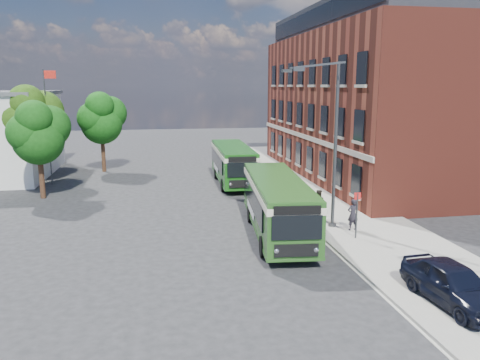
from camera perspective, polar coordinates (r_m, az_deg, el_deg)
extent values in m
plane|color=#252628|center=(27.06, -0.77, -5.27)|extent=(120.00, 120.00, 0.00)
cube|color=gray|center=(36.23, 8.09, -0.95)|extent=(6.00, 48.00, 0.15)
cube|color=beige|center=(35.41, 3.39, -1.25)|extent=(0.12, 48.00, 0.01)
cube|color=maroon|center=(41.80, 15.82, 8.59)|extent=(12.00, 26.00, 12.00)
cube|color=#B7AC9B|center=(39.72, 7.74, 5.31)|extent=(0.12, 26.00, 0.35)
cube|color=black|center=(42.10, 16.37, 18.27)|extent=(10.80, 24.80, 2.20)
cube|color=black|center=(40.04, 9.00, 18.95)|extent=(0.08, 24.00, 1.40)
cylinder|color=#3A3D40|center=(39.56, -22.38, 5.84)|extent=(0.10, 0.10, 9.00)
cube|color=red|center=(39.34, -22.19, 11.82)|extent=(0.90, 0.02, 0.60)
cylinder|color=#3A3D40|center=(26.51, 11.17, -5.51)|extent=(0.44, 0.44, 0.30)
cylinder|color=#3A3D40|center=(25.60, 11.54, 3.84)|extent=(0.18, 0.18, 9.00)
cube|color=#3A3D40|center=(24.41, 9.72, 13.67)|extent=(2.58, 0.46, 0.37)
cube|color=#3A3D40|center=(25.54, 8.78, 13.60)|extent=(2.58, 0.46, 0.37)
cube|color=#3A3D40|center=(23.55, 7.20, 13.22)|extent=(0.55, 0.22, 0.16)
cube|color=#3A3D40|center=(25.62, 5.72, 13.11)|extent=(0.55, 0.22, 0.16)
cylinder|color=#3A3D40|center=(24.42, 14.02, -4.43)|extent=(0.08, 0.08, 2.50)
cube|color=red|center=(24.15, 14.14, -1.92)|extent=(0.35, 0.04, 0.35)
cube|color=#27551D|center=(24.74, 4.54, -2.65)|extent=(3.48, 10.48, 2.45)
cube|color=#27551D|center=(25.08, 4.49, -5.47)|extent=(3.53, 10.53, 0.14)
cube|color=black|center=(24.83, 1.51, -2.27)|extent=(0.90, 8.46, 1.10)
cube|color=black|center=(25.23, 7.31, -2.14)|extent=(0.90, 8.46, 1.10)
cube|color=#F4EBC9|center=(24.55, 4.57, -0.78)|extent=(3.55, 10.55, 0.32)
cube|color=#27551D|center=(24.48, 4.58, 0.04)|extent=(3.37, 10.37, 0.12)
cube|color=black|center=(19.79, 6.95, -5.79)|extent=(2.15, 0.29, 1.05)
cube|color=black|center=(19.58, 7.01, -3.70)|extent=(2.00, 0.27, 0.38)
cube|color=black|center=(20.10, 6.89, -8.52)|extent=(1.90, 0.26, 0.55)
sphere|color=silver|center=(19.97, 4.46, -8.61)|extent=(0.26, 0.26, 0.26)
sphere|color=silver|center=(20.30, 9.25, -8.39)|extent=(0.26, 0.26, 0.26)
cube|color=black|center=(29.68, 2.95, 0.20)|extent=(2.00, 0.27, 0.90)
cube|color=white|center=(25.69, 1.31, -3.52)|extent=(0.35, 3.19, 0.45)
cylinder|color=black|center=(21.77, 2.83, -8.12)|extent=(0.38, 1.02, 1.00)
cylinder|color=black|center=(22.19, 8.89, -7.86)|extent=(0.38, 1.02, 1.00)
cylinder|color=black|center=(27.16, 1.26, -4.11)|extent=(0.38, 1.02, 1.00)
cylinder|color=black|center=(27.50, 6.13, -3.98)|extent=(0.38, 1.02, 1.00)
cube|color=#175315|center=(37.67, -0.86, 2.28)|extent=(2.77, 9.74, 2.45)
cube|color=#175315|center=(37.90, -0.86, 0.37)|extent=(2.81, 9.79, 0.14)
cube|color=black|center=(37.80, -2.85, 2.49)|extent=(0.30, 7.88, 1.10)
cube|color=black|center=(38.14, 0.98, 2.58)|extent=(0.30, 7.88, 1.10)
cube|color=beige|center=(37.55, -0.87, 3.52)|extent=(2.83, 9.81, 0.32)
cube|color=#175315|center=(37.50, -0.87, 4.07)|extent=(2.67, 9.64, 0.12)
cube|color=black|center=(32.90, 0.29, 1.24)|extent=(2.15, 0.14, 1.05)
cube|color=black|center=(32.76, 0.30, 2.53)|extent=(2.00, 0.14, 0.38)
cube|color=black|center=(33.08, 0.29, -0.47)|extent=(1.90, 0.13, 0.55)
sphere|color=silver|center=(32.98, -1.17, -0.51)|extent=(0.26, 0.26, 0.26)
sphere|color=silver|center=(33.24, 1.73, -0.42)|extent=(0.26, 0.26, 0.26)
cube|color=black|center=(42.42, -1.76, 3.62)|extent=(2.00, 0.14, 0.90)
cube|color=white|center=(38.61, -2.96, 1.55)|extent=(0.13, 3.20, 0.45)
cylinder|color=black|center=(34.80, -2.08, -0.63)|extent=(0.31, 1.01, 1.00)
cylinder|color=black|center=(35.14, 1.71, -0.51)|extent=(0.31, 1.01, 1.00)
cylinder|color=black|center=(39.75, -2.93, 0.88)|extent=(0.31, 1.01, 1.00)
cylinder|color=black|center=(40.05, 0.40, 0.98)|extent=(0.31, 1.01, 1.00)
imported|color=black|center=(18.59, 24.51, -11.39)|extent=(2.12, 4.53, 1.50)
imported|color=black|center=(25.80, 13.60, -4.11)|extent=(0.66, 0.46, 1.72)
imported|color=black|center=(27.62, 9.49, -2.92)|extent=(0.99, 0.87, 1.71)
cylinder|color=#331E12|center=(35.46, -23.02, 0.27)|extent=(0.36, 0.36, 2.93)
sphere|color=#12420F|center=(35.09, -23.36, 4.53)|extent=(3.46, 3.46, 3.46)
sphere|color=#12420F|center=(35.38, -22.23, 6.08)|extent=(2.93, 2.93, 2.93)
sphere|color=#12420F|center=(34.73, -24.57, 5.26)|extent=(2.66, 2.66, 2.66)
sphere|color=#12420F|center=(34.31, -23.81, 6.93)|extent=(2.40, 2.40, 2.40)
cylinder|color=#331E12|center=(40.43, -23.77, 1.80)|extent=(0.36, 0.36, 3.36)
sphere|color=#25450F|center=(40.09, -24.12, 6.11)|extent=(3.97, 3.97, 3.97)
sphere|color=#25450F|center=(40.44, -22.97, 7.65)|extent=(3.36, 3.36, 3.36)
sphere|color=#25450F|center=(39.70, -25.34, 6.85)|extent=(3.06, 3.06, 3.06)
sphere|color=#25450F|center=(39.25, -24.59, 8.56)|extent=(2.75, 2.75, 2.75)
cylinder|color=#331E12|center=(44.62, -16.32, 2.97)|extent=(0.36, 0.36, 3.11)
sphere|color=#11470F|center=(44.31, -16.53, 6.58)|extent=(3.67, 3.67, 3.67)
sphere|color=#11470F|center=(44.74, -15.61, 7.85)|extent=(3.11, 3.11, 3.11)
sphere|color=#11470F|center=(43.86, -17.46, 7.22)|extent=(2.82, 2.82, 2.82)
sphere|color=#11470F|center=(43.52, -16.74, 8.63)|extent=(2.54, 2.54, 2.54)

